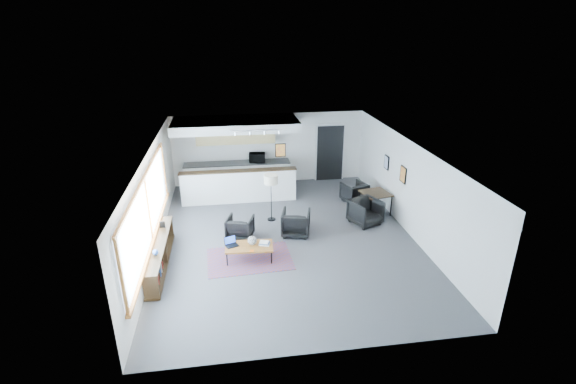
{
  "coord_description": "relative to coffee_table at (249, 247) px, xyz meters",
  "views": [
    {
      "loc": [
        -1.49,
        -10.31,
        5.61
      ],
      "look_at": [
        0.11,
        0.4,
        1.21
      ],
      "focal_mm": 26.0,
      "sensor_mm": 36.0,
      "label": 1
    }
  ],
  "objects": [
    {
      "name": "kitchenette",
      "position": [
        -0.1,
        4.74,
        1.02
      ],
      "size": [
        4.2,
        1.96,
        2.6
      ],
      "color": "white",
      "rests_on": "floor"
    },
    {
      "name": "dining_chair_far",
      "position": [
        3.72,
        3.2,
        -0.04
      ],
      "size": [
        0.77,
        0.75,
        0.63
      ],
      "primitive_type": "imported",
      "rotation": [
        0.0,
        0.0,
        3.48
      ],
      "color": "black",
      "rests_on": "floor"
    },
    {
      "name": "ceramic_pot",
      "position": [
        0.09,
        0.04,
        0.15
      ],
      "size": [
        0.24,
        0.24,
        0.24
      ],
      "rotation": [
        0.0,
        0.0,
        -0.01
      ],
      "color": "gray",
      "rests_on": "coffee_table"
    },
    {
      "name": "window",
      "position": [
        -2.36,
        0.13,
        1.09
      ],
      "size": [
        0.1,
        5.95,
        1.66
      ],
      "color": "#8CBFFF",
      "rests_on": "room"
    },
    {
      "name": "room",
      "position": [
        1.1,
        1.03,
        0.94
      ],
      "size": [
        7.02,
        9.02,
        2.62
      ],
      "color": "#4A4A4D",
      "rests_on": "ground"
    },
    {
      "name": "book_stack",
      "position": [
        0.39,
        0.0,
        0.07
      ],
      "size": [
        0.32,
        0.28,
        0.08
      ],
      "rotation": [
        0.0,
        0.0,
        -0.31
      ],
      "color": "silver",
      "rests_on": "coffee_table"
    },
    {
      "name": "coffee_table",
      "position": [
        0.0,
        0.0,
        0.0
      ],
      "size": [
        1.23,
        0.71,
        0.39
      ],
      "rotation": [
        0.0,
        0.0,
        -0.06
      ],
      "color": "brown",
      "rests_on": "floor"
    },
    {
      "name": "kilim_rug",
      "position": [
        0.0,
        0.0,
        -0.35
      ],
      "size": [
        2.2,
        1.56,
        0.01
      ],
      "rotation": [
        0.0,
        0.0,
        0.05
      ],
      "color": "#593346",
      "rests_on": "floor"
    },
    {
      "name": "console",
      "position": [
        -2.2,
        -0.02,
        -0.03
      ],
      "size": [
        0.35,
        3.0,
        0.8
      ],
      "color": "#332212",
      "rests_on": "floor"
    },
    {
      "name": "floor_lamp",
      "position": [
        0.81,
        2.21,
        0.91
      ],
      "size": [
        0.43,
        0.43,
        1.46
      ],
      "rotation": [
        0.0,
        0.0,
        -0.02
      ],
      "color": "black",
      "rests_on": "floor"
    },
    {
      "name": "dining_chair_near",
      "position": [
        3.57,
        1.53,
        -0.0
      ],
      "size": [
        0.89,
        0.87,
        0.71
      ],
      "primitive_type": "imported",
      "rotation": [
        0.0,
        0.0,
        0.41
      ],
      "color": "black",
      "rests_on": "floor"
    },
    {
      "name": "armchair_right",
      "position": [
        1.39,
        1.17,
        0.03
      ],
      "size": [
        0.93,
        0.89,
        0.79
      ],
      "primitive_type": "imported",
      "rotation": [
        0.0,
        0.0,
        2.88
      ],
      "color": "black",
      "rests_on": "floor"
    },
    {
      "name": "wall_art_upper",
      "position": [
        4.57,
        2.73,
        1.14
      ],
      "size": [
        0.03,
        0.34,
        0.44
      ],
      "color": "black",
      "rests_on": "room"
    },
    {
      "name": "microwave",
      "position": [
        0.63,
        5.18,
        0.76
      ],
      "size": [
        0.6,
        0.37,
        0.39
      ],
      "primitive_type": "imported",
      "rotation": [
        0.0,
        0.0,
        -0.09
      ],
      "color": "black",
      "rests_on": "kitchenette"
    },
    {
      "name": "dining_table",
      "position": [
        4.1,
        2.23,
        0.27
      ],
      "size": [
        0.96,
        0.96,
        0.69
      ],
      "rotation": [
        0.0,
        0.0,
        0.19
      ],
      "color": "#332212",
      "rests_on": "floor"
    },
    {
      "name": "laptop",
      "position": [
        -0.45,
        0.1,
        0.09
      ],
      "size": [
        0.38,
        0.35,
        0.22
      ],
      "rotation": [
        0.0,
        0.0,
        0.38
      ],
      "color": "black",
      "rests_on": "coffee_table"
    },
    {
      "name": "doorway",
      "position": [
        3.4,
        5.45,
        0.71
      ],
      "size": [
        1.1,
        0.12,
        2.15
      ],
      "color": "black",
      "rests_on": "room"
    },
    {
      "name": "wall_art_lower",
      "position": [
        4.57,
        1.43,
        1.19
      ],
      "size": [
        0.03,
        0.38,
        0.48
      ],
      "color": "black",
      "rests_on": "room"
    },
    {
      "name": "armchair_left",
      "position": [
        -0.18,
        1.17,
        -0.01
      ],
      "size": [
        0.85,
        0.82,
        0.71
      ],
      "primitive_type": "imported",
      "rotation": [
        0.0,
        0.0,
        2.85
      ],
      "color": "black",
      "rests_on": "floor"
    },
    {
      "name": "track_light",
      "position": [
        0.51,
        3.23,
        2.17
      ],
      "size": [
        1.6,
        0.07,
        0.15
      ],
      "color": "silver",
      "rests_on": "room"
    },
    {
      "name": "coaster",
      "position": [
        0.05,
        -0.27,
        0.03
      ],
      "size": [
        0.12,
        0.12,
        0.01
      ],
      "rotation": [
        0.0,
        0.0,
        -0.28
      ],
      "color": "#E5590C",
      "rests_on": "coffee_table"
    }
  ]
}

